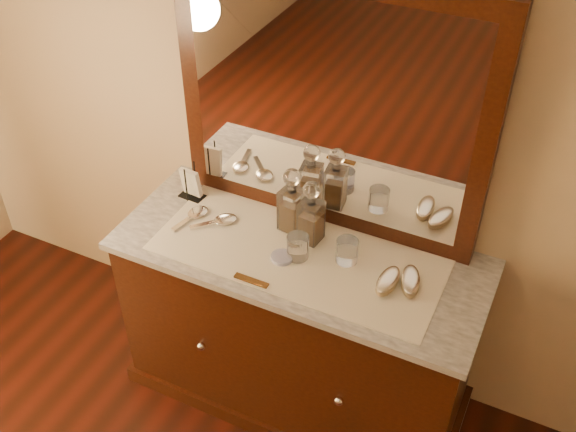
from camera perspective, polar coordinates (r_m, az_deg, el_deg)
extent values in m
plane|color=tan|center=(2.47, 4.07, 10.69)|extent=(4.50, 4.50, 0.00)
cube|color=black|center=(2.88, 0.88, -9.58)|extent=(1.40, 0.55, 0.82)
cube|color=black|center=(3.16, 0.81, -14.01)|extent=(1.46, 0.59, 0.08)
sphere|color=silver|center=(2.78, -7.37, -10.90)|extent=(0.04, 0.04, 0.04)
sphere|color=silver|center=(2.61, 4.32, -15.36)|extent=(0.04, 0.04, 0.04)
cube|color=silver|center=(2.57, 0.97, -3.32)|extent=(1.44, 0.59, 0.03)
cube|color=black|center=(2.45, 3.56, 9.16)|extent=(1.20, 0.08, 1.00)
cube|color=white|center=(2.42, 3.24, 8.80)|extent=(1.06, 0.01, 0.86)
cube|color=white|center=(2.55, 0.78, -3.31)|extent=(1.10, 0.45, 0.00)
cylinder|color=white|center=(2.52, -0.51, -3.53)|extent=(0.09, 0.09, 0.01)
cube|color=brown|center=(2.44, -3.13, -5.48)|extent=(0.13, 0.03, 0.01)
cube|color=black|center=(2.85, -8.11, 1.69)|extent=(0.11, 0.07, 0.01)
cylinder|color=black|center=(2.79, -8.64, 2.59)|extent=(0.01, 0.01, 0.16)
cylinder|color=black|center=(2.83, -7.86, 3.25)|extent=(0.01, 0.01, 0.16)
cube|color=white|center=(2.81, -8.24, 2.83)|extent=(0.09, 0.05, 0.13)
cube|color=#935415|center=(2.62, 0.32, 0.08)|extent=(0.08, 0.08, 0.13)
cube|color=white|center=(2.61, 0.32, 0.54)|extent=(0.10, 0.10, 0.18)
cylinder|color=white|center=(2.54, 0.33, 2.39)|extent=(0.04, 0.04, 0.03)
sphere|color=white|center=(2.51, 0.34, 3.30)|extent=(0.08, 0.08, 0.07)
cube|color=#935415|center=(2.57, 1.93, -0.91)|extent=(0.08, 0.08, 0.12)
cube|color=white|center=(2.56, 1.94, -0.46)|extent=(0.09, 0.09, 0.17)
cylinder|color=white|center=(2.49, 1.99, 1.33)|extent=(0.04, 0.04, 0.03)
sphere|color=white|center=(2.46, 2.02, 2.22)|extent=(0.08, 0.08, 0.07)
ellipsoid|color=#9D8560|center=(2.44, 8.43, -5.63)|extent=(0.08, 0.16, 0.02)
ellipsoid|color=silver|center=(2.43, 8.47, -5.31)|extent=(0.08, 0.16, 0.02)
ellipsoid|color=#9D8560|center=(2.46, 10.31, -5.61)|extent=(0.11, 0.17, 0.02)
ellipsoid|color=silver|center=(2.44, 10.36, -5.29)|extent=(0.11, 0.17, 0.02)
ellipsoid|color=silver|center=(2.75, -7.64, 0.32)|extent=(0.09, 0.11, 0.02)
cube|color=silver|center=(2.71, -8.85, -0.59)|extent=(0.05, 0.12, 0.01)
ellipsoid|color=silver|center=(2.70, -5.32, -0.28)|extent=(0.12, 0.12, 0.02)
cube|color=silver|center=(2.69, -7.06, -0.73)|extent=(0.10, 0.10, 0.01)
cylinder|color=white|center=(2.50, 5.03, -2.95)|extent=(0.08, 0.08, 0.09)
cylinder|color=white|center=(2.51, 0.84, -2.63)|extent=(0.08, 0.08, 0.09)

